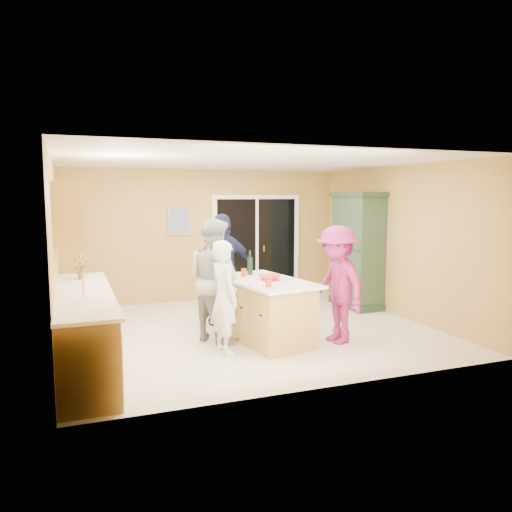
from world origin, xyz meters
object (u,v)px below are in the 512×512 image
object	(u,v)px
green_hutch	(358,251)
woman_white	(224,297)
woman_grey	(214,280)
woman_navy	(224,270)
kitchen_island	(266,312)
woman_magenta	(337,285)

from	to	relation	value
green_hutch	woman_white	size ratio (longest dim) A/B	1.43
woman_white	woman_grey	world-z (taller)	woman_grey
woman_white	woman_grey	distance (m)	0.64
woman_navy	kitchen_island	bearing A→B (deg)	97.48
green_hutch	woman_white	xyz separation A→B (m)	(-3.17, -1.82, -0.30)
woman_white	kitchen_island	bearing A→B (deg)	-74.46
green_hutch	kitchen_island	bearing A→B (deg)	-148.56
woman_white	woman_magenta	world-z (taller)	woman_magenta
kitchen_island	woman_navy	world-z (taller)	woman_navy
kitchen_island	woman_white	world-z (taller)	woman_white
woman_grey	woman_navy	distance (m)	0.84
woman_white	woman_navy	world-z (taller)	woman_navy
woman_white	woman_navy	bearing A→B (deg)	-24.77
woman_grey	woman_navy	size ratio (longest dim) A/B	0.98
kitchen_island	green_hutch	distance (m)	2.95
green_hutch	woman_navy	distance (m)	2.80
woman_navy	woman_white	bearing A→B (deg)	65.05
kitchen_island	woman_magenta	bearing A→B (deg)	-33.47
woman_navy	woman_magenta	xyz separation A→B (m)	(1.23, -1.48, -0.07)
woman_magenta	woman_white	bearing A→B (deg)	-99.43
kitchen_island	green_hutch	xyz separation A→B (m)	(2.46, 1.51, 0.63)
green_hutch	woman_white	distance (m)	3.67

